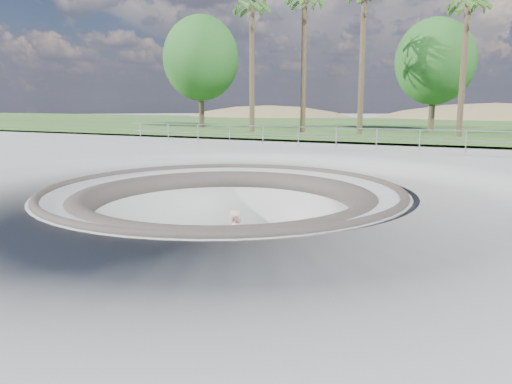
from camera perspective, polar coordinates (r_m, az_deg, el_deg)
ground at (r=14.29m, az=-3.72°, el=0.30°), size 180.00×180.00×0.00m
skate_bowl at (r=14.73m, az=-3.63°, el=-6.72°), size 14.00×14.00×4.10m
grass_strip at (r=46.94m, az=16.31°, el=7.23°), size 180.00×36.00×0.12m
distant_hills at (r=70.29m, az=21.77°, el=1.90°), size 103.20×45.00×28.60m
safety_railing at (r=25.36m, az=9.16°, el=6.19°), size 25.00×0.06×1.03m
skateboard at (r=12.78m, az=-2.11°, el=-9.44°), size 0.85×0.45×0.08m
skater at (r=12.51m, az=-2.14°, el=-5.81°), size 0.44×0.63×1.65m
palm_a at (r=36.14m, az=-0.48°, el=20.42°), size 2.60×2.60×9.96m
palm_b at (r=36.29m, az=5.60°, el=20.99°), size 2.60×2.60×10.40m
palm_d at (r=34.27m, az=23.09°, el=19.31°), size 2.60×2.60×9.40m
bushy_tree_left at (r=43.61m, az=-6.34°, el=14.94°), size 6.49×5.90×9.36m
bushy_tree_mid at (r=39.62m, az=19.76°, el=13.86°), size 5.71×5.19×8.24m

